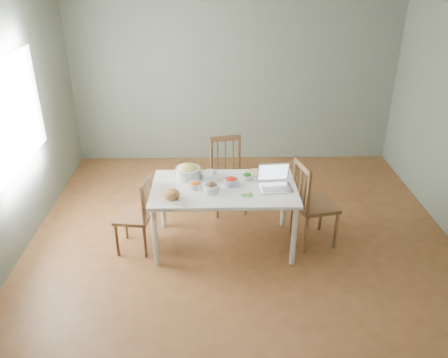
{
  "coord_description": "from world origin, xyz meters",
  "views": [
    {
      "loc": [
        -0.29,
        -4.39,
        3.08
      ],
      "look_at": [
        -0.2,
        0.02,
        0.85
      ],
      "focal_mm": 36.28,
      "sensor_mm": 36.0,
      "label": 1
    }
  ],
  "objects_px": {
    "bread_boule": "(172,194)",
    "bowl_squash": "(188,171)",
    "chair_left": "(133,214)",
    "chair_right": "(316,203)",
    "dining_table": "(224,216)",
    "laptop": "(276,179)",
    "chair_far": "(229,177)"
  },
  "relations": [
    {
      "from": "bowl_squash",
      "to": "chair_far",
      "type": "bearing_deg",
      "value": 48.53
    },
    {
      "from": "dining_table",
      "to": "bowl_squash",
      "type": "relative_size",
      "value": 5.57
    },
    {
      "from": "chair_left",
      "to": "chair_right",
      "type": "height_order",
      "value": "chair_right"
    },
    {
      "from": "laptop",
      "to": "bowl_squash",
      "type": "bearing_deg",
      "value": 158.63
    },
    {
      "from": "chair_left",
      "to": "bowl_squash",
      "type": "bearing_deg",
      "value": 122.19
    },
    {
      "from": "bowl_squash",
      "to": "laptop",
      "type": "xyz_separation_m",
      "value": [
        0.97,
        -0.29,
        0.04
      ]
    },
    {
      "from": "chair_right",
      "to": "bread_boule",
      "type": "height_order",
      "value": "chair_right"
    },
    {
      "from": "chair_right",
      "to": "bread_boule",
      "type": "relative_size",
      "value": 5.78
    },
    {
      "from": "chair_left",
      "to": "laptop",
      "type": "relative_size",
      "value": 2.5
    },
    {
      "from": "chair_right",
      "to": "bowl_squash",
      "type": "relative_size",
      "value": 3.58
    },
    {
      "from": "dining_table",
      "to": "bread_boule",
      "type": "relative_size",
      "value": 8.97
    },
    {
      "from": "dining_table",
      "to": "chair_far",
      "type": "height_order",
      "value": "chair_far"
    },
    {
      "from": "dining_table",
      "to": "chair_right",
      "type": "xyz_separation_m",
      "value": [
        1.04,
        0.04,
        0.14
      ]
    },
    {
      "from": "chair_left",
      "to": "laptop",
      "type": "distance_m",
      "value": 1.64
    },
    {
      "from": "dining_table",
      "to": "laptop",
      "type": "bearing_deg",
      "value": -4.92
    },
    {
      "from": "laptop",
      "to": "chair_far",
      "type": "bearing_deg",
      "value": 115.74
    },
    {
      "from": "bread_boule",
      "to": "dining_table",
      "type": "bearing_deg",
      "value": 25.39
    },
    {
      "from": "dining_table",
      "to": "chair_right",
      "type": "relative_size",
      "value": 1.55
    },
    {
      "from": "bread_boule",
      "to": "bowl_squash",
      "type": "relative_size",
      "value": 0.62
    },
    {
      "from": "dining_table",
      "to": "laptop",
      "type": "relative_size",
      "value": 4.5
    },
    {
      "from": "bread_boule",
      "to": "bowl_squash",
      "type": "height_order",
      "value": "bowl_squash"
    },
    {
      "from": "laptop",
      "to": "dining_table",
      "type": "bearing_deg",
      "value": 170.2
    },
    {
      "from": "chair_left",
      "to": "dining_table",
      "type": "bearing_deg",
      "value": 99.65
    },
    {
      "from": "bowl_squash",
      "to": "laptop",
      "type": "relative_size",
      "value": 0.81
    },
    {
      "from": "chair_far",
      "to": "laptop",
      "type": "xyz_separation_m",
      "value": [
        0.49,
        -0.83,
        0.39
      ]
    },
    {
      "from": "chair_left",
      "to": "bowl_squash",
      "type": "xyz_separation_m",
      "value": [
        0.61,
        0.29,
        0.39
      ]
    },
    {
      "from": "chair_far",
      "to": "chair_left",
      "type": "bearing_deg",
      "value": -153.45
    },
    {
      "from": "chair_left",
      "to": "laptop",
      "type": "xyz_separation_m",
      "value": [
        1.58,
        0.01,
        0.43
      ]
    },
    {
      "from": "dining_table",
      "to": "bread_boule",
      "type": "xyz_separation_m",
      "value": [
        -0.55,
        -0.26,
        0.43
      ]
    },
    {
      "from": "chair_far",
      "to": "laptop",
      "type": "bearing_deg",
      "value": -70.33
    },
    {
      "from": "chair_far",
      "to": "chair_right",
      "type": "relative_size",
      "value": 0.95
    },
    {
      "from": "dining_table",
      "to": "chair_right",
      "type": "bearing_deg",
      "value": 2.33
    }
  ]
}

